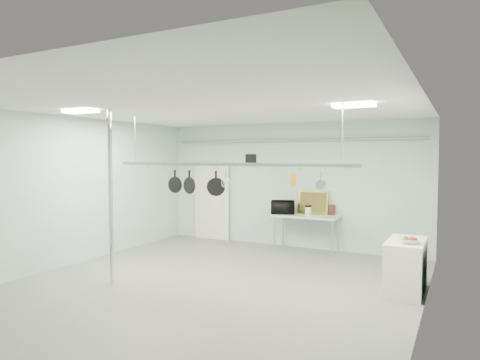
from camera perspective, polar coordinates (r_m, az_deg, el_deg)
The scene contains 25 objects.
floor at distance 7.88m, azimuth -4.32°, elevation -14.15°, with size 8.00×8.00×0.00m, color gray.
ceiling at distance 7.57m, azimuth -4.42°, elevation 9.59°, with size 7.00×8.00×0.02m, color silver.
back_wall at distance 11.13m, azimuth 6.57°, elevation -0.67°, with size 7.00×0.02×3.20m, color #9EBEB0.
right_wall at distance 6.44m, azimuth 23.07°, elevation -3.72°, with size 0.02×8.00×3.20m, color #9EBEB0.
door at distance 12.15m, azimuth -3.73°, elevation -2.94°, with size 1.10×0.10×2.20m, color silver.
wall_vent at distance 11.53m, azimuth 1.44°, elevation 2.72°, with size 0.30×0.04×0.30m, color black.
conduit_pipe at distance 11.03m, azimuth 6.44°, elevation 5.27°, with size 0.07×0.07×6.60m, color gray.
chrome_pole at distance 8.14m, azimuth -16.87°, elevation -2.21°, with size 0.08×0.08×3.20m, color silver.
prep_table at distance 10.64m, azimuth 8.81°, elevation -5.02°, with size 1.60×0.70×0.91m.
side_cabinet at distance 8.05m, azimuth 21.24°, elevation -10.65°, with size 0.60×1.20×0.90m, color white.
pot_rack at distance 7.68m, azimuth -1.93°, elevation 2.32°, with size 4.80×0.06×1.00m.
light_panel_left at distance 8.37m, azimuth -20.49°, elevation 8.57°, with size 0.65×0.30×0.05m, color white.
light_panel_right at distance 7.20m, azimuth 14.93°, elevation 9.57°, with size 0.65×0.30×0.05m, color white.
microwave at distance 10.79m, azimuth 5.74°, elevation -3.63°, with size 0.59×0.40×0.33m, color black.
coffee_canister at distance 10.51m, azimuth 9.07°, elevation -4.15°, with size 0.15×0.15×0.21m, color silver.
painting_large at distance 10.86m, azimuth 9.72°, elevation -2.94°, with size 0.78×0.05×0.58m, color gold.
painting_small at distance 10.76m, azimuth 11.79°, elevation -3.90°, with size 0.30×0.04×0.25m, color #371913.
fruit_bowl at distance 7.69m, azimuth 21.68°, elevation -7.57°, with size 0.33×0.33×0.08m, color silver.
skillet_left at distance 8.30m, azimuth -8.67°, elevation -0.10°, with size 0.31×0.06×0.42m, color black, non-canonical shape.
skillet_mid at distance 8.11m, azimuth -6.77°, elevation -0.30°, with size 0.32×0.06×0.46m, color black, non-canonical shape.
skillet_right at distance 7.79m, azimuth -3.22°, elevation -0.44°, with size 0.33×0.06×0.46m, color black, non-canonical shape.
whisk at distance 7.68m, azimuth -1.89°, elevation -0.05°, with size 0.17×0.17×0.35m, color #A7A6AB, non-canonical shape.
grater at distance 7.14m, azimuth 7.12°, elevation 0.08°, with size 0.10×0.02×0.25m, color gold, non-canonical shape.
saucepan at distance 6.99m, azimuth 10.72°, elevation -0.10°, with size 0.15×0.09×0.27m, color #BCBBC1, non-canonical shape.
fruit_cluster at distance 7.69m, azimuth 21.69°, elevation -7.27°, with size 0.24×0.24×0.09m, color #AF1710, non-canonical shape.
Camera 1 is at (3.98, -6.38, 2.35)m, focal length 32.00 mm.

